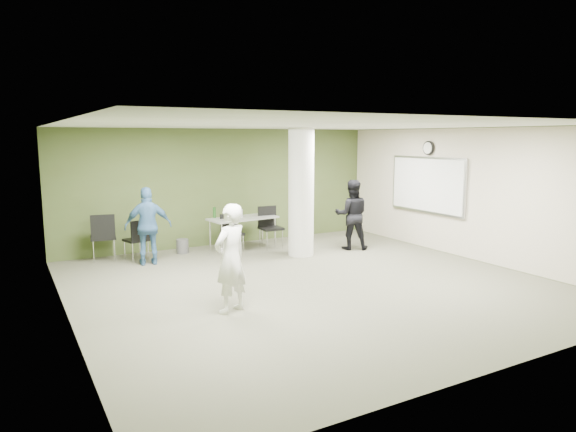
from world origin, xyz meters
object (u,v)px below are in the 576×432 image
woman_white (231,258)px  man_blue (148,226)px  chair_back_left (103,234)px  folding_table (242,219)px  man_black (352,215)px

woman_white → man_blue: bearing=-108.2°
chair_back_left → woman_white: 4.41m
folding_table → man_black: man_black is taller
folding_table → man_blue: (-2.27, -0.39, 0.09)m
folding_table → chair_back_left: (-3.03, 0.36, -0.11)m
man_blue → folding_table: bearing=-160.7°
folding_table → chair_back_left: size_ratio=1.64×
woman_white → man_black: size_ratio=1.01×
folding_table → man_blue: man_blue is taller
chair_back_left → woman_white: size_ratio=0.62×
man_blue → man_black: bearing=179.0°
chair_back_left → man_blue: bearing=143.6°
chair_back_left → man_blue: man_blue is taller
man_black → man_blue: (-4.51, 0.83, -0.01)m
chair_back_left → man_blue: (0.76, -0.75, 0.21)m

